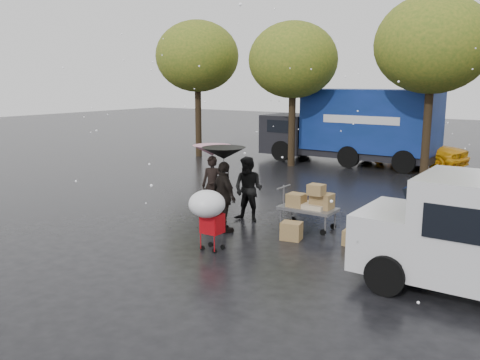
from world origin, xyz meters
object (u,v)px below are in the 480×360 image
Objects in this scene: shopping_cart at (208,207)px; yellow_taxi at (414,148)px; person_pink at (212,186)px; person_black at (224,197)px; vendor_cart at (311,203)px; blue_truck at (353,127)px.

shopping_cart is 15.16m from yellow_taxi.
person_pink is 0.94× the size of person_black.
person_black is 1.23× the size of vendor_cart.
shopping_cart is at bearing -110.50° from vendor_cart.
person_pink is 1.72m from person_black.
person_pink is at bearing -88.57° from blue_truck.
shopping_cart is (0.64, -1.50, 0.13)m from person_black.
blue_truck is 1.72× the size of yellow_taxi.
shopping_cart is at bearing -73.10° from person_pink.
yellow_taxi is (2.27, 12.50, -0.05)m from person_pink.
vendor_cart is 11.42m from blue_truck.
person_black is 1.27× the size of shopping_cart.
person_black is at bearing -61.25° from person_pink.
yellow_taxi is at bearing 60.91° from person_pink.
person_pink reaches higher than vendor_cart.
vendor_cart is at bearing -163.64° from yellow_taxi.
blue_truck reaches higher than shopping_cart.
blue_truck is at bearing 72.65° from person_pink.
person_pink is 1.16× the size of vendor_cart.
yellow_taxi is at bearing -69.06° from person_black.
blue_truck is (-0.28, 11.21, 0.88)m from person_pink.
person_pink is 3.04m from vendor_cart.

